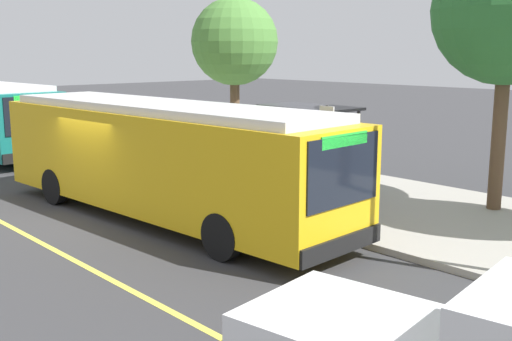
{
  "coord_description": "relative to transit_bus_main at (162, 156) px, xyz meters",
  "views": [
    {
      "loc": [
        14.39,
        -7.63,
        4.19
      ],
      "look_at": [
        4.52,
        1.36,
        1.64
      ],
      "focal_mm": 43.76,
      "sensor_mm": 36.0,
      "label": 1
    }
  ],
  "objects": [
    {
      "name": "lane_stripe_center",
      "position": [
        -1.39,
        -3.21,
        -1.61
      ],
      "size": [
        36.0,
        0.14,
        0.01
      ],
      "primitive_type": "cube",
      "color": "#E0D64C",
      "rests_on": "ground_plane"
    },
    {
      "name": "sidewalk_curb",
      "position": [
        -1.39,
        4.99,
        -1.54
      ],
      "size": [
        44.0,
        6.4,
        0.15
      ],
      "primitive_type": "cube",
      "color": "#A8A399",
      "rests_on": "ground_plane"
    },
    {
      "name": "street_tree_near_shelter",
      "position": [
        5.48,
        6.63,
        3.56
      ],
      "size": [
        3.73,
        3.73,
        6.92
      ],
      "color": "brown",
      "rests_on": "sidewalk_curb"
    },
    {
      "name": "transit_bus_main",
      "position": [
        0.0,
        0.0,
        0.0
      ],
      "size": [
        11.43,
        3.24,
        2.95
      ],
      "color": "gold",
      "rests_on": "ground_plane"
    },
    {
      "name": "route_sign_post",
      "position": [
        3.24,
        2.52,
        0.34
      ],
      "size": [
        0.44,
        0.08,
        2.8
      ],
      "color": "#333338",
      "rests_on": "sidewalk_curb"
    },
    {
      "name": "bus_shelter",
      "position": [
        0.38,
        4.96,
        0.3
      ],
      "size": [
        2.9,
        1.6,
        2.48
      ],
      "color": "#333338",
      "rests_on": "sidewalk_curb"
    },
    {
      "name": "pedestrian_commuter",
      "position": [
        -0.42,
        3.98,
        -0.5
      ],
      "size": [
        0.24,
        0.4,
        1.69
      ],
      "color": "#282D47",
      "rests_on": "sidewalk_curb"
    },
    {
      "name": "street_tree_upstreet",
      "position": [
        -5.06,
        6.72,
        2.9
      ],
      "size": [
        3.25,
        3.25,
        6.03
      ],
      "color": "brown",
      "rests_on": "sidewalk_curb"
    },
    {
      "name": "waiting_bench",
      "position": [
        0.29,
        4.85,
        -0.98
      ],
      "size": [
        1.6,
        0.48,
        0.95
      ],
      "color": "brown",
      "rests_on": "sidewalk_curb"
    },
    {
      "name": "ground_plane",
      "position": [
        -1.39,
        -1.01,
        -1.62
      ],
      "size": [
        120.0,
        120.0,
        0.0
      ],
      "primitive_type": "plane",
      "color": "#38383A"
    }
  ]
}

